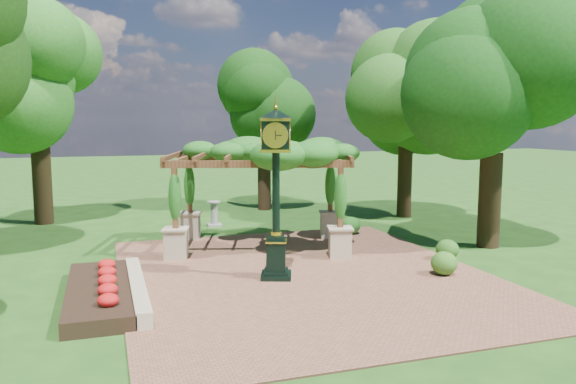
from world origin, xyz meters
name	(u,v)px	position (x,y,z in m)	size (l,w,h in m)	color
ground	(318,285)	(0.00, 0.00, 0.00)	(120.00, 120.00, 0.00)	#1E4714
brick_plaza	(305,275)	(0.00, 1.00, 0.02)	(10.00, 12.00, 0.04)	brown
border_wall	(137,289)	(-4.60, 0.50, 0.20)	(0.35, 5.00, 0.40)	#C6B793
flower_bed	(99,293)	(-5.50, 0.50, 0.18)	(1.50, 5.00, 0.36)	red
pedestal_clock	(276,177)	(-0.87, 0.92, 2.82)	(1.18, 1.18, 4.72)	black
pergola	(259,158)	(-0.30, 4.70, 3.09)	(6.80, 5.28, 3.76)	#C5B392
sundial	(214,215)	(-0.99, 9.27, 0.46)	(0.59, 0.59, 1.04)	gray
shrub_front	(444,263)	(3.70, -0.29, 0.37)	(0.74, 0.74, 0.66)	#2F631C
shrub_mid	(447,249)	(4.81, 1.21, 0.36)	(0.71, 0.71, 0.64)	#275A19
shrub_back	(351,225)	(3.63, 5.83, 0.37)	(0.73, 0.73, 0.66)	#266C1F
tree_west_far	(36,76)	(-7.76, 12.15, 6.20)	(4.01, 4.01, 9.09)	black
tree_north	(264,105)	(2.20, 12.87, 5.12)	(3.47, 3.47, 7.49)	#311E13
tree_east_far	(407,87)	(7.70, 8.89, 5.82)	(4.79, 4.79, 8.46)	#2E2012
tree_east_near	(495,78)	(7.31, 2.47, 5.76)	(4.54, 4.54, 8.41)	#2F2112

